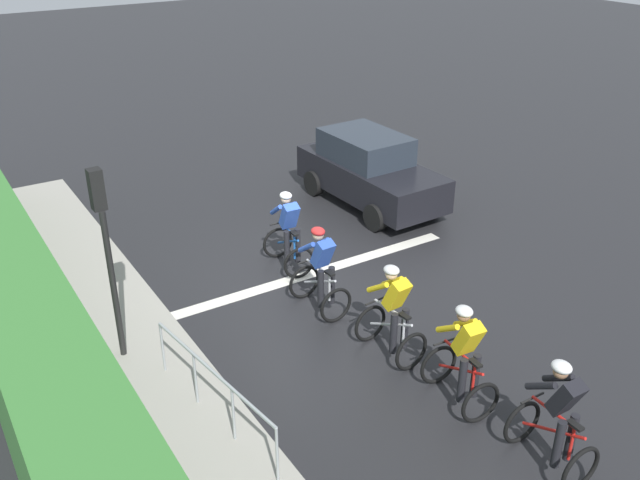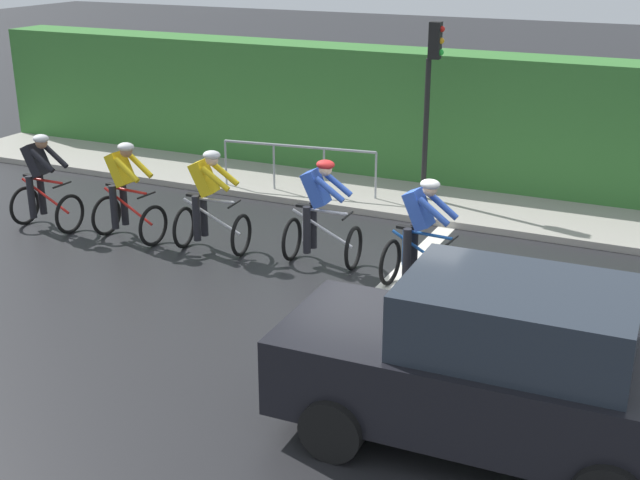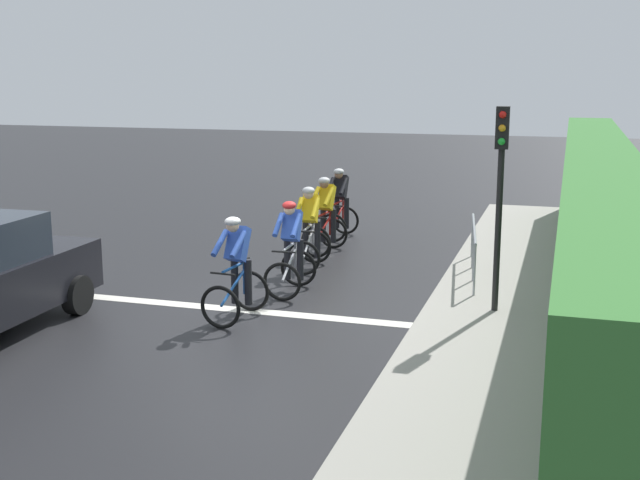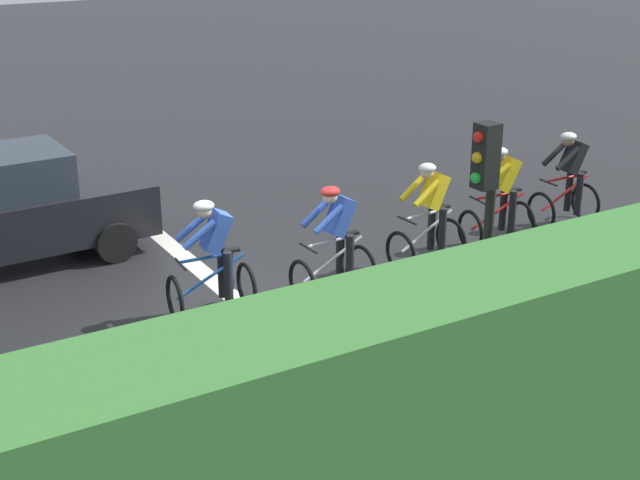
{
  "view_description": "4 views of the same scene",
  "coord_description": "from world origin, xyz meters",
  "px_view_note": "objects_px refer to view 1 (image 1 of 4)",
  "views": [
    {
      "loc": [
        6.23,
        10.58,
        6.92
      ],
      "look_at": [
        0.2,
        1.02,
        1.27
      ],
      "focal_mm": 38.84,
      "sensor_mm": 36.0,
      "label": 1
    },
    {
      "loc": [
        -10.51,
        -3.82,
        4.81
      ],
      "look_at": [
        -0.6,
        0.87,
        0.79
      ],
      "focal_mm": 47.25,
      "sensor_mm": 36.0,
      "label": 2
    },
    {
      "loc": [
        4.95,
        -11.8,
        3.83
      ],
      "look_at": [
        0.85,
        1.54,
        0.95
      ],
      "focal_mm": 45.46,
      "sensor_mm": 36.0,
      "label": 3
    },
    {
      "loc": [
        10.21,
        -4.76,
        5.32
      ],
      "look_at": [
        0.38,
        1.08,
        0.92
      ],
      "focal_mm": 50.12,
      "sensor_mm": 36.0,
      "label": 4
    }
  ],
  "objects_px": {
    "cyclist_lead": "(558,420)",
    "traffic_light_near_crossing": "(105,239)",
    "cyclist_fourth": "(321,272)",
    "cyclist_trailing": "(289,233)",
    "car_black": "(369,170)",
    "cyclist_second": "(463,360)",
    "cyclist_mid": "(393,315)",
    "pedestrian_railing_kerbside": "(213,384)"
  },
  "relations": [
    {
      "from": "cyclist_second",
      "to": "car_black",
      "type": "height_order",
      "value": "car_black"
    },
    {
      "from": "car_black",
      "to": "cyclist_mid",
      "type": "bearing_deg",
      "value": 57.59
    },
    {
      "from": "pedestrian_railing_kerbside",
      "to": "traffic_light_near_crossing",
      "type": "bearing_deg",
      "value": -75.29
    },
    {
      "from": "cyclist_trailing",
      "to": "pedestrian_railing_kerbside",
      "type": "relative_size",
      "value": 0.55
    },
    {
      "from": "cyclist_second",
      "to": "cyclist_fourth",
      "type": "distance_m",
      "value": 3.36
    },
    {
      "from": "cyclist_trailing",
      "to": "cyclist_second",
      "type": "bearing_deg",
      "value": 90.63
    },
    {
      "from": "cyclist_trailing",
      "to": "traffic_light_near_crossing",
      "type": "bearing_deg",
      "value": 17.35
    },
    {
      "from": "cyclist_second",
      "to": "cyclist_mid",
      "type": "distance_m",
      "value": 1.52
    },
    {
      "from": "cyclist_mid",
      "to": "car_black",
      "type": "bearing_deg",
      "value": -122.41
    },
    {
      "from": "cyclist_second",
      "to": "pedestrian_railing_kerbside",
      "type": "xyz_separation_m",
      "value": [
        3.34,
        -1.49,
        -0.03
      ]
    },
    {
      "from": "cyclist_mid",
      "to": "cyclist_trailing",
      "type": "distance_m",
      "value": 3.54
    },
    {
      "from": "cyclist_lead",
      "to": "traffic_light_near_crossing",
      "type": "bearing_deg",
      "value": -53.17
    },
    {
      "from": "cyclist_lead",
      "to": "pedestrian_railing_kerbside",
      "type": "height_order",
      "value": "cyclist_lead"
    },
    {
      "from": "cyclist_mid",
      "to": "car_black",
      "type": "relative_size",
      "value": 0.4
    },
    {
      "from": "cyclist_lead",
      "to": "cyclist_second",
      "type": "bearing_deg",
      "value": -85.08
    },
    {
      "from": "cyclist_fourth",
      "to": "traffic_light_near_crossing",
      "type": "xyz_separation_m",
      "value": [
        3.59,
        -0.5,
        1.43
      ]
    },
    {
      "from": "cyclist_fourth",
      "to": "cyclist_trailing",
      "type": "bearing_deg",
      "value": -100.3
    },
    {
      "from": "cyclist_second",
      "to": "cyclist_mid",
      "type": "xyz_separation_m",
      "value": [
        0.13,
        -1.52,
        0.0
      ]
    },
    {
      "from": "cyclist_lead",
      "to": "traffic_light_near_crossing",
      "type": "xyz_separation_m",
      "value": [
        4.1,
        -5.47,
        1.43
      ]
    },
    {
      "from": "cyclist_lead",
      "to": "cyclist_trailing",
      "type": "bearing_deg",
      "value": -88.32
    },
    {
      "from": "car_black",
      "to": "pedestrian_railing_kerbside",
      "type": "distance_m",
      "value": 8.59
    },
    {
      "from": "cyclist_mid",
      "to": "traffic_light_near_crossing",
      "type": "bearing_deg",
      "value": -31.23
    },
    {
      "from": "cyclist_trailing",
      "to": "cyclist_lead",
      "type": "bearing_deg",
      "value": 91.68
    },
    {
      "from": "car_black",
      "to": "pedestrian_railing_kerbside",
      "type": "xyz_separation_m",
      "value": [
        6.65,
        5.44,
        -0.1
      ]
    },
    {
      "from": "cyclist_trailing",
      "to": "traffic_light_near_crossing",
      "type": "relative_size",
      "value": 0.5
    },
    {
      "from": "cyclist_second",
      "to": "cyclist_trailing",
      "type": "xyz_separation_m",
      "value": [
        0.06,
        -5.06,
        0.0
      ]
    },
    {
      "from": "cyclist_lead",
      "to": "car_black",
      "type": "xyz_separation_m",
      "value": [
        -3.17,
        -8.56,
        0.08
      ]
    },
    {
      "from": "traffic_light_near_crossing",
      "to": "car_black",
      "type": "bearing_deg",
      "value": -156.97
    },
    {
      "from": "cyclist_second",
      "to": "traffic_light_near_crossing",
      "type": "distance_m",
      "value": 5.7
    },
    {
      "from": "cyclist_trailing",
      "to": "pedestrian_railing_kerbside",
      "type": "xyz_separation_m",
      "value": [
        3.28,
        3.57,
        -0.03
      ]
    },
    {
      "from": "cyclist_fourth",
      "to": "traffic_light_near_crossing",
      "type": "height_order",
      "value": "traffic_light_near_crossing"
    },
    {
      "from": "cyclist_second",
      "to": "car_black",
      "type": "distance_m",
      "value": 7.68
    },
    {
      "from": "car_black",
      "to": "traffic_light_near_crossing",
      "type": "relative_size",
      "value": 1.24
    },
    {
      "from": "car_black",
      "to": "pedestrian_railing_kerbside",
      "type": "height_order",
      "value": "car_black"
    },
    {
      "from": "cyclist_lead",
      "to": "cyclist_mid",
      "type": "xyz_separation_m",
      "value": [
        0.27,
        -3.15,
        0.0
      ]
    },
    {
      "from": "cyclist_lead",
      "to": "cyclist_trailing",
      "type": "height_order",
      "value": "same"
    },
    {
      "from": "cyclist_mid",
      "to": "cyclist_fourth",
      "type": "relative_size",
      "value": 1.0
    },
    {
      "from": "cyclist_trailing",
      "to": "car_black",
      "type": "height_order",
      "value": "car_black"
    },
    {
      "from": "cyclist_second",
      "to": "pedestrian_railing_kerbside",
      "type": "height_order",
      "value": "cyclist_second"
    },
    {
      "from": "cyclist_trailing",
      "to": "cyclist_mid",
      "type": "bearing_deg",
      "value": 88.83
    },
    {
      "from": "cyclist_mid",
      "to": "pedestrian_railing_kerbside",
      "type": "relative_size",
      "value": 0.55
    },
    {
      "from": "cyclist_lead",
      "to": "pedestrian_railing_kerbside",
      "type": "bearing_deg",
      "value": -41.87
    }
  ]
}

